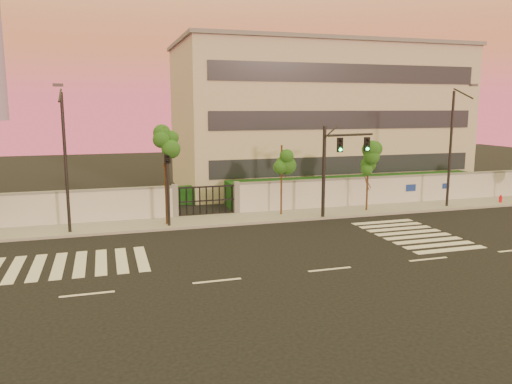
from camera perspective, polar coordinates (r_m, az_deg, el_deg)
ground at (r=22.13m, az=8.42°, el=-8.75°), size 120.00×120.00×0.00m
sidewalk at (r=31.57m, az=0.24°, el=-2.92°), size 60.00×3.00×0.15m
perimeter_wall at (r=32.81m, az=-0.37°, el=-0.67°), size 60.00×0.36×2.20m
hedge_row at (r=35.73m, az=0.01°, el=-0.22°), size 41.00×4.25×1.80m
institutional_building at (r=44.76m, az=6.97°, el=8.57°), size 24.40×12.40×12.25m
road_markings at (r=24.89m, az=1.37°, el=-6.53°), size 57.00×7.62×0.02m
street_tree_c at (r=29.35m, az=-10.34°, el=4.27°), size 1.52×1.21×5.82m
street_tree_d at (r=31.69m, az=2.96°, el=3.18°), size 1.45×1.15×4.59m
street_tree_e at (r=33.80m, az=12.72°, el=3.33°), size 1.55×1.23×4.57m
traffic_signal_main at (r=31.48m, az=9.00°, el=3.57°), size 3.65×0.96×5.82m
traffic_signal_secondary at (r=29.03m, az=-10.05°, el=1.89°), size 0.38×0.36×4.89m
streetlight_west at (r=28.68m, az=-21.00°, el=3.88°), size 0.48×1.95×8.11m
streetlight_east at (r=36.68m, az=21.54°, el=5.24°), size 0.50×2.03×8.42m
fire_hydrant at (r=40.22m, az=26.16°, el=-0.79°), size 0.27×0.26×0.69m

